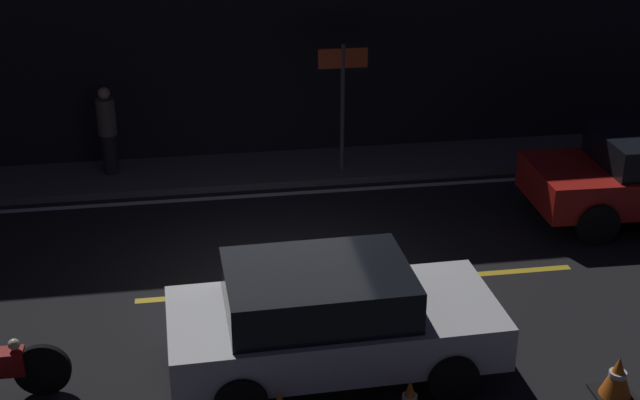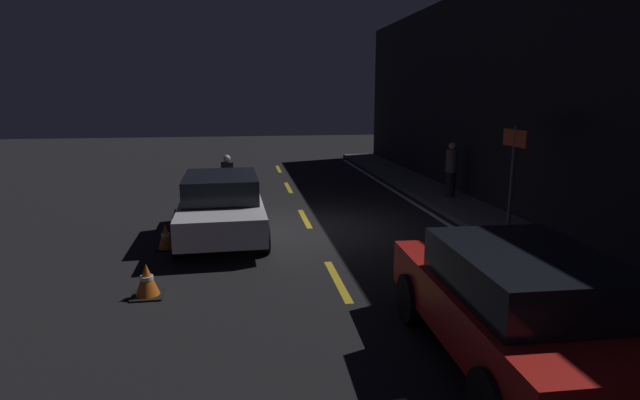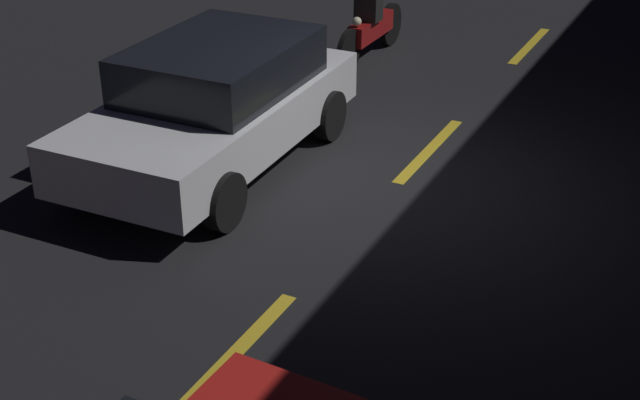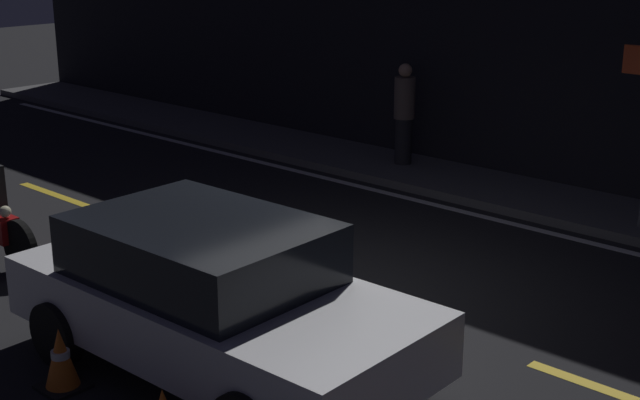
{
  "view_description": "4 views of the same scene",
  "coord_description": "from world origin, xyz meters",
  "px_view_note": "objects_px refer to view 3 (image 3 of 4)",
  "views": [
    {
      "loc": [
        -1.13,
        -11.2,
        6.41
      ],
      "look_at": [
        0.69,
        0.24,
        1.28
      ],
      "focal_mm": 50.0,
      "sensor_mm": 36.0,
      "label": 1
    },
    {
      "loc": [
        11.56,
        -1.59,
        3.17
      ],
      "look_at": [
        0.17,
        0.22,
        0.74
      ],
      "focal_mm": 28.0,
      "sensor_mm": 36.0,
      "label": 2
    },
    {
      "loc": [
        8.27,
        3.24,
        4.46
      ],
      "look_at": [
        1.93,
        0.01,
        0.7
      ],
      "focal_mm": 50.0,
      "sensor_mm": 36.0,
      "label": 3
    },
    {
      "loc": [
        6.08,
        -6.82,
        3.87
      ],
      "look_at": [
        0.03,
        -0.19,
        1.12
      ],
      "focal_mm": 50.0,
      "sensor_mm": 36.0,
      "label": 4
    }
  ],
  "objects_px": {
    "sedan_white": "(216,103)",
    "traffic_cone_near": "(176,104)",
    "motorcycle": "(371,22)",
    "traffic_cone_mid": "(99,147)"
  },
  "relations": [
    {
      "from": "sedan_white",
      "to": "traffic_cone_near",
      "type": "xyz_separation_m",
      "value": [
        -0.74,
        -1.11,
        -0.47
      ]
    },
    {
      "from": "sedan_white",
      "to": "motorcycle",
      "type": "xyz_separation_m",
      "value": [
        -4.19,
        0.04,
        -0.18
      ]
    },
    {
      "from": "traffic_cone_near",
      "to": "motorcycle",
      "type": "bearing_deg",
      "value": 161.5
    },
    {
      "from": "sedan_white",
      "to": "traffic_cone_near",
      "type": "distance_m",
      "value": 1.42
    },
    {
      "from": "motorcycle",
      "to": "traffic_cone_near",
      "type": "relative_size",
      "value": 3.92
    },
    {
      "from": "motorcycle",
      "to": "traffic_cone_mid",
      "type": "height_order",
      "value": "motorcycle"
    },
    {
      "from": "sedan_white",
      "to": "motorcycle",
      "type": "bearing_deg",
      "value": 178.07
    },
    {
      "from": "sedan_white",
      "to": "traffic_cone_near",
      "type": "height_order",
      "value": "sedan_white"
    },
    {
      "from": "motorcycle",
      "to": "sedan_white",
      "type": "bearing_deg",
      "value": -0.44
    },
    {
      "from": "traffic_cone_mid",
      "to": "sedan_white",
      "type": "bearing_deg",
      "value": 122.56
    }
  ]
}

